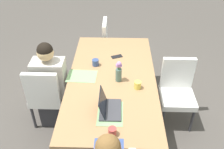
# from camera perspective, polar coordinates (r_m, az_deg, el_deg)

# --- Properties ---
(ground_plane) EXTENTS (10.00, 10.00, 0.00)m
(ground_plane) POSITION_cam_1_polar(r_m,az_deg,el_deg) (3.55, -0.00, -10.55)
(ground_plane) COLOR #4C4742
(dining_table) EXTENTS (2.07, 1.06, 0.75)m
(dining_table) POSITION_cam_1_polar(r_m,az_deg,el_deg) (3.08, -0.00, -1.83)
(dining_table) COLOR #9E754C
(dining_table) RESTS_ON ground_plane
(chair_far_left_near) EXTENTS (0.44, 0.44, 0.90)m
(chair_far_left_near) POSITION_cam_1_polar(r_m,az_deg,el_deg) (3.31, -14.79, -4.31)
(chair_far_left_near) COLOR silver
(chair_far_left_near) RESTS_ON ground_plane
(person_far_left_near) EXTENTS (0.36, 0.40, 1.19)m
(person_far_left_near) POSITION_cam_1_polar(r_m,az_deg,el_deg) (3.33, -13.57, -3.16)
(person_far_left_near) COLOR #2D2D33
(person_far_left_near) RESTS_ON ground_plane
(chair_head_right_left_far) EXTENTS (0.44, 0.44, 0.90)m
(chair_head_right_left_far) POSITION_cam_1_polar(r_m,az_deg,el_deg) (4.28, -0.04, 7.09)
(chair_head_right_left_far) COLOR silver
(chair_head_right_left_far) RESTS_ON ground_plane
(chair_near_right_near) EXTENTS (0.44, 0.44, 0.90)m
(chair_near_right_near) POSITION_cam_1_polar(r_m,az_deg,el_deg) (3.38, 14.65, -3.23)
(chair_near_right_near) COLOR silver
(chair_near_right_near) RESTS_ON ground_plane
(flower_vase) EXTENTS (0.09, 0.08, 0.28)m
(flower_vase) POSITION_cam_1_polar(r_m,az_deg,el_deg) (2.92, 1.54, 0.75)
(flower_vase) COLOR #4C6B60
(flower_vase) RESTS_ON dining_table
(placemat_far_left_near) EXTENTS (0.28, 0.37, 0.00)m
(placemat_far_left_near) POSITION_cam_1_polar(r_m,az_deg,el_deg) (3.09, -6.86, -0.37)
(placemat_far_left_near) COLOR #7FAD70
(placemat_far_left_near) RESTS_ON dining_table
(placemat_head_left_left_mid) EXTENTS (0.36, 0.27, 0.00)m
(placemat_head_left_left_mid) POSITION_cam_1_polar(r_m,az_deg,el_deg) (2.58, -0.31, -8.85)
(placemat_head_left_left_mid) COLOR #7FAD70
(placemat_head_left_left_mid) RESTS_ON dining_table
(laptop_head_left_left_mid) EXTENTS (0.32, 0.22, 0.21)m
(laptop_head_left_left_mid) POSITION_cam_1_polar(r_m,az_deg,el_deg) (2.58, -0.84, -7.54)
(laptop_head_left_left_mid) COLOR #38383D
(laptop_head_left_left_mid) RESTS_ON dining_table
(coffee_mug_near_left) EXTENTS (0.08, 0.08, 0.08)m
(coffee_mug_near_left) POSITION_cam_1_polar(r_m,az_deg,el_deg) (2.36, 0.07, -12.89)
(coffee_mug_near_left) COLOR #AD3D38
(coffee_mug_near_left) RESTS_ON dining_table
(coffee_mug_near_right) EXTENTS (0.08, 0.08, 0.09)m
(coffee_mug_near_right) POSITION_cam_1_polar(r_m,az_deg,el_deg) (2.87, 5.87, -2.40)
(coffee_mug_near_right) COLOR #DBC64C
(coffee_mug_near_right) RESTS_ON dining_table
(coffee_mug_centre_left) EXTENTS (0.09, 0.09, 0.08)m
(coffee_mug_centre_left) POSITION_cam_1_polar(r_m,az_deg,el_deg) (3.25, -3.79, 2.75)
(coffee_mug_centre_left) COLOR #33477A
(coffee_mug_centre_left) RESTS_ON dining_table
(phone_black) EXTENTS (0.12, 0.17, 0.01)m
(phone_black) POSITION_cam_1_polar(r_m,az_deg,el_deg) (3.43, 1.10, 4.12)
(phone_black) COLOR black
(phone_black) RESTS_ON dining_table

